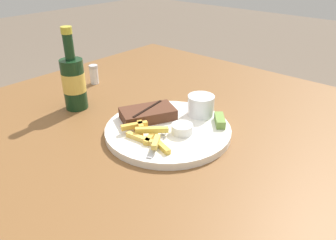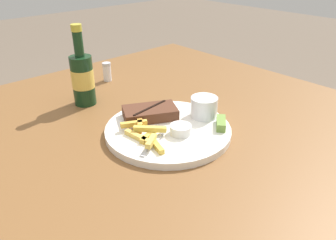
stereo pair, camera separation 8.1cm
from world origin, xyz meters
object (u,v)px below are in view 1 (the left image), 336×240
coleslaw_cup (201,104)px  fork_utensil (158,143)px  dinner_plate (168,130)px  steak_portion (148,114)px  beer_bottle (74,81)px  salt_shaker (94,74)px  pickle_spear (220,120)px  dipping_sauce_cup (183,128)px

coleslaw_cup → fork_utensil: 0.19m
dinner_plate → fork_utensil: bearing=-155.3°
steak_portion → coleslaw_cup: 0.14m
beer_bottle → salt_shaker: size_ratio=3.60×
steak_portion → fork_utensil: 0.13m
dinner_plate → beer_bottle: bearing=101.6°
steak_portion → pickle_spear: (0.10, -0.16, -0.00)m
dinner_plate → coleslaw_cup: 0.12m
steak_portion → fork_utensil: steak_portion is taller
steak_portion → salt_shaker: salt_shaker is taller
dinner_plate → beer_bottle: size_ratio=1.35×
dinner_plate → coleslaw_cup: (0.11, -0.02, 0.04)m
pickle_spear → beer_bottle: 0.42m
dipping_sauce_cup → beer_bottle: size_ratio=0.22×
dinner_plate → salt_shaker: 0.43m
dipping_sauce_cup → steak_portion: bearing=91.1°
dinner_plate → steak_portion: size_ratio=1.99×
fork_utensil → beer_bottle: size_ratio=0.54×
steak_portion → pickle_spear: size_ratio=2.58×
coleslaw_cup → dipping_sauce_cup: coleslaw_cup is taller
beer_bottle → coleslaw_cup: bearing=-61.6°
coleslaw_cup → salt_shaker: (-0.02, 0.43, -0.02)m
dipping_sauce_cup → pickle_spear: (0.10, -0.04, -0.00)m
dipping_sauce_cup → pickle_spear: size_ratio=0.86×
dipping_sauce_cup → salt_shaker: (0.09, 0.46, 0.00)m
salt_shaker → pickle_spear: bearing=-89.2°
fork_utensil → salt_shaker: bearing=44.8°
beer_bottle → dipping_sauce_cup: bearing=-79.3°
fork_utensil → beer_bottle: beer_bottle is taller
beer_bottle → salt_shaker: bearing=37.0°
steak_portion → beer_bottle: beer_bottle is taller
pickle_spear → steak_portion: bearing=121.8°
steak_portion → beer_bottle: 0.24m
dinner_plate → pickle_spear: pickle_spear is taller
steak_portion → salt_shaker: bearing=75.3°
steak_portion → coleslaw_cup: (0.11, -0.09, 0.02)m
fork_utensil → salt_shaker: salt_shaker is taller
pickle_spear → fork_utensil: bearing=163.2°
pickle_spear → beer_bottle: size_ratio=0.26×
steak_portion → coleslaw_cup: coleslaw_cup is taller
fork_utensil → beer_bottle: bearing=62.8°
fork_utensil → pickle_spear: bearing=-41.6°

